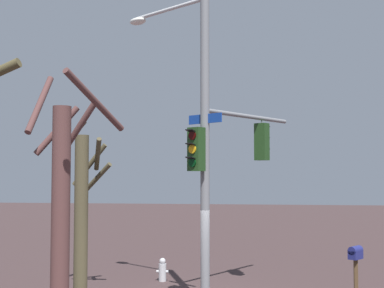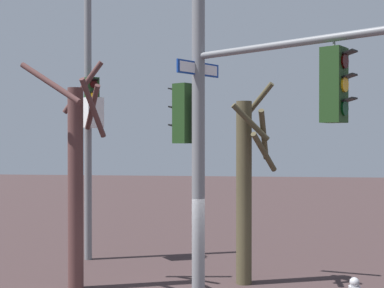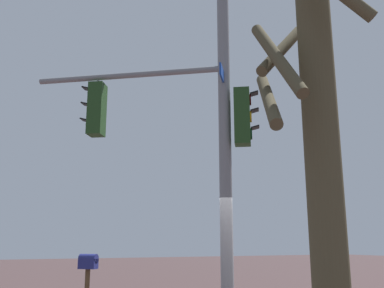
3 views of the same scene
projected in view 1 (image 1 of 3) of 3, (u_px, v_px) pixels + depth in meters
main_signal_pole_assembly at (211, 131)px, 13.28m from camera, size 4.78×3.87×8.36m
fire_hydrant at (162, 270)px, 15.80m from camera, size 0.38×0.24×0.73m
mailbox at (356, 257)px, 13.82m from camera, size 0.47×0.49×1.41m
bare_tree_behind_pole at (62, 211)px, 9.83m from camera, size 1.82×1.80×5.49m
bare_tree_across_street at (82, 208)px, 13.89m from camera, size 1.59×1.14×5.00m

